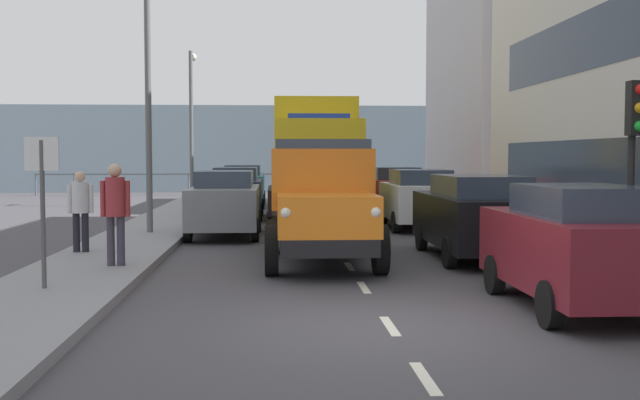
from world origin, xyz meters
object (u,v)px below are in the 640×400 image
(car_white_kerbside_2, at_px, (419,198))
(pedestrian_with_bag, at_px, (80,205))
(car_red_kerbside_3, at_px, (393,191))
(pedestrian_couple_a, at_px, (115,205))
(car_maroon_kerbside_near, at_px, (577,245))
(street_sign, at_px, (42,185))
(truck_vintage_orange, at_px, (322,204))
(car_black_kerbside_1, at_px, (477,215))
(lamp_post_promenade, at_px, (149,78))
(car_navy_oppositeside_1, at_px, (236,192))
(car_teal_oppositeside_2, at_px, (243,185))
(car_grey_oppositeside_0, at_px, (225,203))
(lamp_post_far, at_px, (192,112))
(traffic_light_near, at_px, (635,134))
(lorry_cargo_yellow, at_px, (314,157))

(car_white_kerbside_2, bearing_deg, pedestrian_with_bag, 36.46)
(car_red_kerbside_3, relative_size, pedestrian_with_bag, 2.54)
(car_white_kerbside_2, distance_m, pedestrian_couple_a, 10.65)
(car_maroon_kerbside_near, bearing_deg, car_white_kerbside_2, -90.00)
(street_sign, bearing_deg, truck_vintage_orange, -143.42)
(car_black_kerbside_1, xyz_separation_m, pedestrian_with_bag, (8.11, -0.38, 0.22))
(pedestrian_with_bag, bearing_deg, car_black_kerbside_1, 177.31)
(lamp_post_promenade, bearing_deg, car_black_kerbside_1, 148.02)
(truck_vintage_orange, relative_size, pedestrian_couple_a, 3.09)
(car_navy_oppositeside_1, height_order, pedestrian_with_bag, pedestrian_with_bag)
(truck_vintage_orange, xyz_separation_m, car_black_kerbside_1, (-3.24, -0.73, -0.28))
(car_black_kerbside_1, height_order, car_teal_oppositeside_2, same)
(car_grey_oppositeside_0, bearing_deg, car_red_kerbside_3, -129.91)
(truck_vintage_orange, height_order, car_black_kerbside_1, truck_vintage_orange)
(car_maroon_kerbside_near, distance_m, lamp_post_far, 23.60)
(lamp_post_promenade, bearing_deg, car_white_kerbside_2, -166.45)
(truck_vintage_orange, xyz_separation_m, car_white_kerbside_2, (-3.24, -7.11, -0.28))
(car_maroon_kerbside_near, bearing_deg, street_sign, -9.78)
(truck_vintage_orange, distance_m, car_black_kerbside_1, 3.33)
(truck_vintage_orange, relative_size, car_maroon_kerbside_near, 1.47)
(traffic_light_near, bearing_deg, street_sign, 5.05)
(car_teal_oppositeside_2, bearing_deg, lorry_cargo_yellow, 109.23)
(pedestrian_couple_a, height_order, street_sign, street_sign)
(lamp_post_far, bearing_deg, truck_vintage_orange, 103.85)
(car_black_kerbside_1, distance_m, car_red_kerbside_3, 11.08)
(lamp_post_promenade, distance_m, lamp_post_far, 12.28)
(lamp_post_far, relative_size, street_sign, 2.79)
(car_red_kerbside_3, relative_size, car_navy_oppositeside_1, 1.06)
(pedestrian_with_bag, height_order, lamp_post_promenade, lamp_post_promenade)
(car_navy_oppositeside_1, xyz_separation_m, lamp_post_far, (2.14, -6.52, 3.01))
(car_maroon_kerbside_near, xyz_separation_m, car_teal_oppositeside_2, (5.45, -21.64, 0.00))
(car_black_kerbside_1, distance_m, traffic_light_near, 3.94)
(car_navy_oppositeside_1, distance_m, lamp_post_promenade, 6.87)
(street_sign, bearing_deg, pedestrian_couple_a, -104.44)
(lorry_cargo_yellow, xyz_separation_m, street_sign, (4.69, 13.02, -0.39))
(car_teal_oppositeside_2, relative_size, pedestrian_with_bag, 2.66)
(pedestrian_couple_a, height_order, pedestrian_with_bag, pedestrian_couple_a)
(car_grey_oppositeside_0, height_order, lamp_post_promenade, lamp_post_promenade)
(lamp_post_far, distance_m, street_sign, 20.95)
(street_sign, bearing_deg, lorry_cargo_yellow, -109.82)
(pedestrian_with_bag, xyz_separation_m, lamp_post_far, (-0.53, -16.50, 2.79))
(car_navy_oppositeside_1, xyz_separation_m, traffic_light_near, (-7.25, 13.49, 1.58))
(car_grey_oppositeside_0, bearing_deg, car_teal_oppositeside_2, -90.00)
(lamp_post_promenade, bearing_deg, pedestrian_with_bag, 79.96)
(lamp_post_far, bearing_deg, pedestrian_couple_a, 91.82)
(car_white_kerbside_2, height_order, pedestrian_couple_a, pedestrian_couple_a)
(traffic_light_near, relative_size, street_sign, 1.42)
(car_red_kerbside_3, bearing_deg, car_black_kerbside_1, 90.00)
(truck_vintage_orange, height_order, street_sign, truck_vintage_orange)
(lorry_cargo_yellow, bearing_deg, car_navy_oppositeside_1, -27.02)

